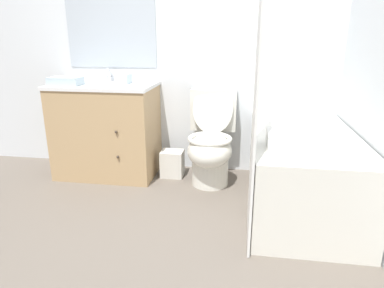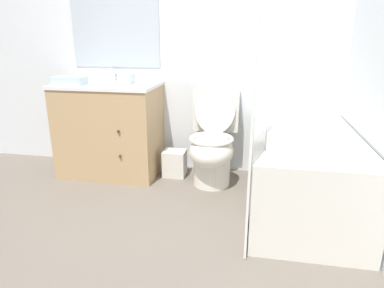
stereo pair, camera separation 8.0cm
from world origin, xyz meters
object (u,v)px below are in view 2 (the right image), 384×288
at_px(toilet, 213,142).
at_px(wastebasket, 175,163).
at_px(vanity_cabinet, 110,128).
at_px(bath_towel_folded, 292,141).
at_px(tissue_box, 126,78).
at_px(hand_towel_folded, 70,81).
at_px(sink_faucet, 115,77).
at_px(bathtub, 302,172).

bearing_deg(toilet, wastebasket, 167.59).
distance_m(vanity_cabinet, bath_towel_folded, 1.72).
bearing_deg(wastebasket, tissue_box, 177.98).
bearing_deg(hand_towel_folded, wastebasket, 10.05).
xyz_separation_m(wastebasket, bath_towel_folded, (0.95, -0.75, 0.50)).
xyz_separation_m(toilet, hand_towel_folded, (-1.24, -0.08, 0.51)).
bearing_deg(wastebasket, vanity_cabinet, -178.16).
relative_size(tissue_box, bath_towel_folded, 0.43).
relative_size(sink_faucet, hand_towel_folded, 0.53).
xyz_separation_m(toilet, wastebasket, (-0.36, 0.08, -0.25)).
bearing_deg(wastebasket, bathtub, -21.81).
bearing_deg(wastebasket, sink_faucet, 163.57).
distance_m(toilet, tissue_box, 0.95).
relative_size(hand_towel_folded, bath_towel_folded, 0.83).
relative_size(bathtub, hand_towel_folded, 5.06).
distance_m(sink_faucet, hand_towel_folded, 0.43).
bearing_deg(vanity_cabinet, toilet, -3.57).
height_order(vanity_cabinet, sink_faucet, sink_faucet).
xyz_separation_m(sink_faucet, wastebasket, (0.60, -0.18, -0.76)).
bearing_deg(toilet, hand_towel_folded, -176.48).
bearing_deg(bath_towel_folded, hand_towel_folded, 162.02).
bearing_deg(bath_towel_folded, vanity_cabinet, 154.78).
relative_size(sink_faucet, bathtub, 0.10).
distance_m(bathtub, bath_towel_folded, 0.48).
bearing_deg(toilet, sink_faucet, 165.06).
distance_m(bathtub, tissue_box, 1.68).
height_order(toilet, bath_towel_folded, toilet).
bearing_deg(toilet, vanity_cabinet, 176.43).
bearing_deg(bathtub, sink_faucet, 160.08).
bearing_deg(sink_faucet, bath_towel_folded, -30.88).
height_order(bathtub, wastebasket, bathtub).
bearing_deg(bath_towel_folded, sink_faucet, 149.12).
bearing_deg(bathtub, toilet, 153.81).
bearing_deg(vanity_cabinet, hand_towel_folded, -153.84).
distance_m(bathtub, wastebasket, 1.17).
bearing_deg(tissue_box, sink_faucet, 136.87).
bearing_deg(tissue_box, toilet, -6.83).
height_order(vanity_cabinet, toilet, toilet).
bearing_deg(sink_faucet, bathtub, -19.92).
bearing_deg(wastebasket, hand_towel_folded, -169.95).
bearing_deg(toilet, bathtub, -26.19).
height_order(toilet, hand_towel_folded, hand_towel_folded).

